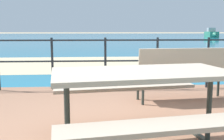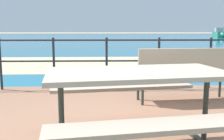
% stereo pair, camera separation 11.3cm
% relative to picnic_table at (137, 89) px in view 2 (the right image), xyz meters
% --- Properties ---
extents(sea_water, '(90.00, 90.00, 0.01)m').
position_rel_picnic_table_xyz_m(sea_water, '(-0.24, 40.25, -0.64)').
color(sea_water, teal).
rests_on(sea_water, ground).
extents(beach_strip, '(54.05, 5.08, 0.01)m').
position_rel_picnic_table_xyz_m(beach_strip, '(-0.24, 6.83, -0.64)').
color(beach_strip, beige).
rests_on(beach_strip, ground).
extents(picnic_table, '(1.80, 1.73, 0.75)m').
position_rel_picnic_table_xyz_m(picnic_table, '(0.00, 0.00, 0.00)').
color(picnic_table, tan).
rests_on(picnic_table, patio_paving).
extents(park_bench, '(1.58, 0.55, 0.84)m').
position_rel_picnic_table_xyz_m(park_bench, '(0.96, 1.62, -0.07)').
color(park_bench, '#BCAD93').
rests_on(park_bench, patio_paving).
extents(railing_fence, '(5.94, 0.04, 0.97)m').
position_rel_picnic_table_xyz_m(railing_fence, '(-0.24, 2.60, 0.02)').
color(railing_fence, '#1E2328').
rests_on(railing_fence, patio_paving).
extents(boat_near, '(1.91, 4.19, 1.49)m').
position_rel_picnic_table_xyz_m(boat_near, '(18.02, 38.90, -0.09)').
color(boat_near, '#338466').
rests_on(boat_near, sea_water).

